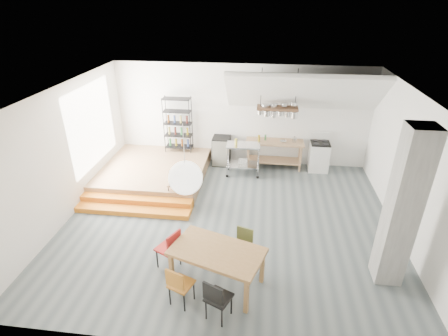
# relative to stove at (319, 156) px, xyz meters

# --- Properties ---
(floor) EXTENTS (8.00, 8.00, 0.00)m
(floor) POSITION_rel_stove_xyz_m (-2.50, -3.16, -0.48)
(floor) COLOR #4C5658
(floor) RESTS_ON ground
(wall_back) EXTENTS (8.00, 0.04, 3.20)m
(wall_back) POSITION_rel_stove_xyz_m (-2.50, 0.34, 1.12)
(wall_back) COLOR silver
(wall_back) RESTS_ON ground
(wall_left) EXTENTS (0.04, 7.00, 3.20)m
(wall_left) POSITION_rel_stove_xyz_m (-6.50, -3.16, 1.12)
(wall_left) COLOR silver
(wall_left) RESTS_ON ground
(wall_right) EXTENTS (0.04, 7.00, 3.20)m
(wall_right) POSITION_rel_stove_xyz_m (1.50, -3.16, 1.12)
(wall_right) COLOR silver
(wall_right) RESTS_ON ground
(ceiling) EXTENTS (8.00, 7.00, 0.02)m
(ceiling) POSITION_rel_stove_xyz_m (-2.50, -3.16, 2.72)
(ceiling) COLOR white
(ceiling) RESTS_ON wall_back
(slope_ceiling) EXTENTS (4.40, 1.44, 1.32)m
(slope_ceiling) POSITION_rel_stove_xyz_m (-0.70, -0.26, 2.07)
(slope_ceiling) COLOR white
(slope_ceiling) RESTS_ON wall_back
(window_pane) EXTENTS (0.02, 2.50, 2.20)m
(window_pane) POSITION_rel_stove_xyz_m (-6.48, -1.66, 1.32)
(window_pane) COLOR white
(window_pane) RESTS_ON wall_left
(platform) EXTENTS (3.00, 3.00, 0.40)m
(platform) POSITION_rel_stove_xyz_m (-5.00, -1.16, -0.28)
(platform) COLOR #A67553
(platform) RESTS_ON ground
(step_lower) EXTENTS (3.00, 0.35, 0.13)m
(step_lower) POSITION_rel_stove_xyz_m (-5.00, -3.11, -0.41)
(step_lower) COLOR orange
(step_lower) RESTS_ON ground
(step_upper) EXTENTS (3.00, 0.35, 0.27)m
(step_upper) POSITION_rel_stove_xyz_m (-5.00, -2.76, -0.35)
(step_upper) COLOR orange
(step_upper) RESTS_ON ground
(concrete_column) EXTENTS (0.50, 0.50, 3.20)m
(concrete_column) POSITION_rel_stove_xyz_m (0.80, -4.66, 1.12)
(concrete_column) COLOR slate
(concrete_column) RESTS_ON ground
(kitchen_counter) EXTENTS (1.80, 0.60, 0.91)m
(kitchen_counter) POSITION_rel_stove_xyz_m (-1.40, -0.01, 0.15)
(kitchen_counter) COLOR #A67553
(kitchen_counter) RESTS_ON ground
(stove) EXTENTS (0.60, 0.60, 1.18)m
(stove) POSITION_rel_stove_xyz_m (0.00, 0.00, 0.00)
(stove) COLOR white
(stove) RESTS_ON ground
(pot_rack) EXTENTS (1.20, 0.50, 1.43)m
(pot_rack) POSITION_rel_stove_xyz_m (-1.37, -0.23, 1.50)
(pot_rack) COLOR #41271A
(pot_rack) RESTS_ON ceiling
(wire_shelving) EXTENTS (0.88, 0.38, 1.80)m
(wire_shelving) POSITION_rel_stove_xyz_m (-4.50, 0.04, 0.85)
(wire_shelving) COLOR black
(wire_shelving) RESTS_ON platform
(microwave_shelf) EXTENTS (0.60, 0.40, 0.16)m
(microwave_shelf) POSITION_rel_stove_xyz_m (-3.90, -2.41, 0.07)
(microwave_shelf) COLOR #A67553
(microwave_shelf) RESTS_ON platform
(paper_lantern) EXTENTS (0.60, 0.60, 0.60)m
(paper_lantern) POSITION_rel_stove_xyz_m (-3.06, -5.05, 1.72)
(paper_lantern) COLOR white
(paper_lantern) RESTS_ON ceiling
(dining_table) EXTENTS (1.92, 1.45, 0.81)m
(dining_table) POSITION_rel_stove_xyz_m (-2.49, -5.24, 0.24)
(dining_table) COLOR olive
(dining_table) RESTS_ON ground
(chair_mustard) EXTENTS (0.51, 0.51, 0.85)m
(chair_mustard) POSITION_rel_stove_xyz_m (-3.09, -5.84, 0.03)
(chair_mustard) COLOR #9D5E1B
(chair_mustard) RESTS_ON ground
(chair_black) EXTENTS (0.53, 0.53, 0.87)m
(chair_black) POSITION_rel_stove_xyz_m (-2.39, -6.08, 0.04)
(chair_black) COLOR black
(chair_black) RESTS_ON ground
(chair_olive) EXTENTS (0.47, 0.47, 0.82)m
(chair_olive) POSITION_rel_stove_xyz_m (-2.05, -4.59, 0.01)
(chair_olive) COLOR #525729
(chair_olive) RESTS_ON ground
(chair_red) EXTENTS (0.55, 0.55, 0.90)m
(chair_red) POSITION_rel_stove_xyz_m (-3.49, -4.92, 0.06)
(chair_red) COLOR #AB1C18
(chair_red) RESTS_ON ground
(rolling_cart) EXTENTS (1.04, 0.61, 1.00)m
(rolling_cart) POSITION_rel_stove_xyz_m (-2.35, -0.61, 0.17)
(rolling_cart) COLOR silver
(rolling_cart) RESTS_ON ground
(mini_fridge) EXTENTS (0.55, 0.55, 0.94)m
(mini_fridge) POSITION_rel_stove_xyz_m (-3.10, 0.04, -0.01)
(mini_fridge) COLOR black
(mini_fridge) RESTS_ON ground
(microwave) EXTENTS (0.62, 0.49, 0.30)m
(microwave) POSITION_rel_stove_xyz_m (-3.90, -2.41, 0.24)
(microwave) COLOR beige
(microwave) RESTS_ON microwave_shelf
(bowl) EXTENTS (0.23, 0.23, 0.05)m
(bowl) POSITION_rel_stove_xyz_m (-1.15, -0.06, 0.45)
(bowl) COLOR silver
(bowl) RESTS_ON kitchen_counter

